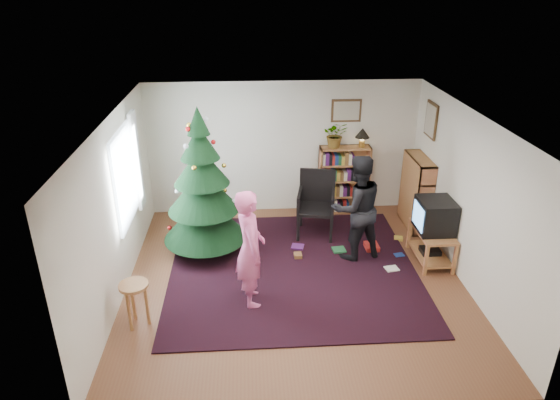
{
  "coord_description": "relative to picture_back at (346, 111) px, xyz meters",
  "views": [
    {
      "loc": [
        -0.65,
        -6.33,
        4.25
      ],
      "look_at": [
        -0.19,
        0.51,
        1.1
      ],
      "focal_mm": 32.0,
      "sensor_mm": 36.0,
      "label": 1
    }
  ],
  "objects": [
    {
      "name": "christmas_tree",
      "position": [
        -2.54,
        -1.52,
        -0.93
      ],
      "size": [
        1.35,
        1.35,
        2.46
      ],
      "rotation": [
        0.0,
        0.0,
        -0.38
      ],
      "color": "#3F2816",
      "rests_on": "rug"
    },
    {
      "name": "picture_right",
      "position": [
        1.33,
        -0.73,
        0.0
      ],
      "size": [
        0.03,
        0.5,
        0.6
      ],
      "color": "#4C3319",
      "rests_on": "wall_right"
    },
    {
      "name": "floor",
      "position": [
        -1.15,
        -2.48,
        -1.95
      ],
      "size": [
        5.0,
        5.0,
        0.0
      ],
      "primitive_type": "plane",
      "color": "brown",
      "rests_on": "ground"
    },
    {
      "name": "curtain",
      "position": [
        -3.58,
        -1.18,
        -0.45
      ],
      "size": [
        0.06,
        0.35,
        1.6
      ],
      "primitive_type": "cube",
      "color": "white",
      "rests_on": "wall_left"
    },
    {
      "name": "window_pane",
      "position": [
        -3.62,
        -1.88,
        -0.45
      ],
      "size": [
        0.04,
        1.2,
        1.4
      ],
      "primitive_type": "cube",
      "color": "silver",
      "rests_on": "wall_left"
    },
    {
      "name": "table_lamp",
      "position": [
        0.3,
        -0.14,
        -0.41
      ],
      "size": [
        0.27,
        0.27,
        0.36
      ],
      "color": "#A57F33",
      "rests_on": "bookshelf_back"
    },
    {
      "name": "wall_back",
      "position": [
        -1.15,
        0.02,
        -0.7
      ],
      "size": [
        5.0,
        0.02,
        2.5
      ],
      "primitive_type": "cube",
      "color": "silver",
      "rests_on": "floor"
    },
    {
      "name": "stool",
      "position": [
        -3.31,
        -3.38,
        -1.46
      ],
      "size": [
        0.38,
        0.38,
        0.63
      ],
      "color": "#B36640",
      "rests_on": "floor"
    },
    {
      "name": "bookshelf_right",
      "position": [
        1.19,
        -0.8,
        -1.29
      ],
      "size": [
        0.3,
        0.95,
        1.3
      ],
      "rotation": [
        0.0,
        0.0,
        1.57
      ],
      "color": "#B36640",
      "rests_on": "floor"
    },
    {
      "name": "armchair",
      "position": [
        -0.66,
        -0.96,
        -1.33
      ],
      "size": [
        0.73,
        0.74,
        1.14
      ],
      "rotation": [
        0.0,
        0.0,
        -0.19
      ],
      "color": "black",
      "rests_on": "rug"
    },
    {
      "name": "wall_left",
      "position": [
        -3.65,
        -2.48,
        -0.7
      ],
      "size": [
        0.02,
        5.0,
        2.5
      ],
      "primitive_type": "cube",
      "color": "silver",
      "rests_on": "floor"
    },
    {
      "name": "tv_stand",
      "position": [
        1.07,
        -2.06,
        -1.62
      ],
      "size": [
        0.51,
        0.91,
        0.55
      ],
      "color": "#B36640",
      "rests_on": "floor"
    },
    {
      "name": "person_standing",
      "position": [
        -1.81,
        -2.96,
        -1.1
      ],
      "size": [
        0.5,
        0.68,
        1.7
      ],
      "primitive_type": "imported",
      "rotation": [
        0.0,
        0.0,
        1.74
      ],
      "color": "#CF5288",
      "rests_on": "rug"
    },
    {
      "name": "rug",
      "position": [
        -1.15,
        -2.17,
        -1.94
      ],
      "size": [
        3.8,
        3.6,
        0.02
      ],
      "primitive_type": "cube",
      "color": "black",
      "rests_on": "floor"
    },
    {
      "name": "picture_back",
      "position": [
        0.0,
        0.0,
        0.0
      ],
      "size": [
        0.55,
        0.03,
        0.42
      ],
      "color": "#4C3319",
      "rests_on": "wall_back"
    },
    {
      "name": "floor_clutter",
      "position": [
        -0.06,
        -1.76,
        -1.91
      ],
      "size": [
        2.01,
        1.16,
        0.08
      ],
      "color": "#A51E19",
      "rests_on": "rug"
    },
    {
      "name": "wall_right",
      "position": [
        1.35,
        -2.48,
        -0.7
      ],
      "size": [
        0.02,
        5.0,
        2.5
      ],
      "primitive_type": "cube",
      "color": "silver",
      "rests_on": "floor"
    },
    {
      "name": "person_by_chair",
      "position": [
        -0.12,
        -1.84,
        -1.08
      ],
      "size": [
        0.99,
        0.86,
        1.74
      ],
      "primitive_type": "imported",
      "rotation": [
        0.0,
        0.0,
        3.41
      ],
      "color": "black",
      "rests_on": "rug"
    },
    {
      "name": "wall_front",
      "position": [
        -1.15,
        -4.97,
        -0.7
      ],
      "size": [
        5.0,
        0.02,
        2.5
      ],
      "primitive_type": "cube",
      "color": "silver",
      "rests_on": "floor"
    },
    {
      "name": "potted_plant",
      "position": [
        -0.2,
        -0.14,
        -0.41
      ],
      "size": [
        0.45,
        0.4,
        0.49
      ],
      "primitive_type": "imported",
      "rotation": [
        0.0,
        0.0,
        -0.04
      ],
      "color": "gray",
      "rests_on": "bookshelf_back"
    },
    {
      "name": "bookshelf_back",
      "position": [
        -0.0,
        -0.14,
        -1.29
      ],
      "size": [
        0.95,
        0.3,
        1.3
      ],
      "color": "#B36640",
      "rests_on": "floor"
    },
    {
      "name": "ceiling",
      "position": [
        -1.15,
        -2.48,
        0.55
      ],
      "size": [
        5.0,
        5.0,
        0.0
      ],
      "primitive_type": "plane",
      "rotation": [
        3.14,
        0.0,
        0.0
      ],
      "color": "white",
      "rests_on": "wall_back"
    },
    {
      "name": "crt_tv",
      "position": [
        1.07,
        -2.06,
        -1.14
      ],
      "size": [
        0.54,
        0.58,
        0.51
      ],
      "color": "black",
      "rests_on": "tv_stand"
    }
  ]
}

